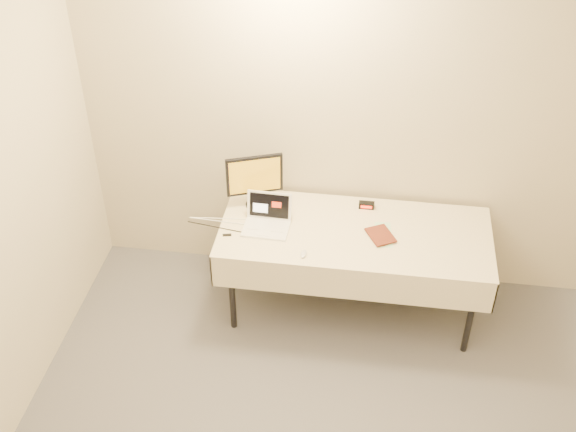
# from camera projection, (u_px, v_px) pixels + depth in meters

# --- Properties ---
(back_wall) EXTENTS (4.00, 0.10, 2.70)m
(back_wall) POSITION_uv_depth(u_px,v_px,m) (365.00, 120.00, 4.93)
(back_wall) COLOR beige
(back_wall) RESTS_ON ground
(table) EXTENTS (1.86, 0.81, 0.74)m
(table) POSITION_uv_depth(u_px,v_px,m) (355.00, 238.00, 4.97)
(table) COLOR black
(table) RESTS_ON ground
(laptop) EXTENTS (0.32, 0.27, 0.22)m
(laptop) POSITION_uv_depth(u_px,v_px,m) (267.00, 219.00, 4.96)
(laptop) COLOR white
(laptop) RESTS_ON table
(monitor) EXTENTS (0.38, 0.18, 0.41)m
(monitor) POSITION_uv_depth(u_px,v_px,m) (255.00, 177.00, 5.03)
(monitor) COLOR black
(monitor) RESTS_ON table
(book) EXTENTS (0.14, 0.09, 0.20)m
(book) POSITION_uv_depth(u_px,v_px,m) (371.00, 227.00, 4.81)
(book) COLOR maroon
(book) RESTS_ON table
(alarm_clock) EXTENTS (0.11, 0.05, 0.05)m
(alarm_clock) POSITION_uv_depth(u_px,v_px,m) (367.00, 205.00, 5.14)
(alarm_clock) COLOR black
(alarm_clock) RESTS_ON table
(clicker) EXTENTS (0.05, 0.09, 0.02)m
(clicker) POSITION_uv_depth(u_px,v_px,m) (304.00, 254.00, 4.73)
(clicker) COLOR silver
(clicker) RESTS_ON table
(paper_form) EXTENTS (0.14, 0.29, 0.00)m
(paper_form) POSITION_uv_depth(u_px,v_px,m) (384.00, 235.00, 4.91)
(paper_form) COLOR #B4E2B4
(paper_form) RESTS_ON table
(usb_dongle) EXTENTS (0.06, 0.03, 0.01)m
(usb_dongle) POSITION_uv_depth(u_px,v_px,m) (227.00, 235.00, 4.90)
(usb_dongle) COLOR black
(usb_dongle) RESTS_ON table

